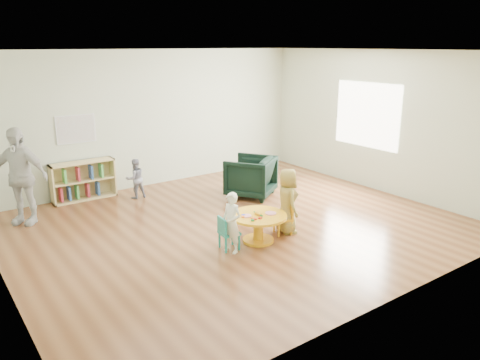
{
  "coord_description": "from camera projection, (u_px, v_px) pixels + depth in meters",
  "views": [
    {
      "loc": [
        -4.19,
        -5.92,
        2.89
      ],
      "look_at": [
        -0.14,
        -0.3,
        0.88
      ],
      "focal_mm": 35.0,
      "sensor_mm": 36.0,
      "label": 1
    }
  ],
  "objects": [
    {
      "name": "kid_chair_left",
      "position": [
        227.0,
        232.0,
        6.78
      ],
      "size": [
        0.3,
        0.3,
        0.5
      ],
      "rotation": [
        0.0,
        0.0,
        -1.71
      ],
      "color": "teal",
      "rests_on": "ground"
    },
    {
      "name": "child_right",
      "position": [
        287.0,
        201.0,
        7.34
      ],
      "size": [
        0.48,
        0.59,
        1.04
      ],
      "primitive_type": "imported",
      "rotation": [
        0.0,
        0.0,
        1.25
      ],
      "color": "yellow",
      "rests_on": "ground"
    },
    {
      "name": "toddler",
      "position": [
        135.0,
        179.0,
        9.04
      ],
      "size": [
        0.38,
        0.3,
        0.78
      ],
      "primitive_type": "imported",
      "rotation": [
        0.0,
        0.0,
        3.14
      ],
      "color": "#1B2244",
      "rests_on": "ground"
    },
    {
      "name": "alphabet_poster",
      "position": [
        76.0,
        129.0,
        8.82
      ],
      "size": [
        0.74,
        0.01,
        0.54
      ],
      "color": "silver",
      "rests_on": "ground"
    },
    {
      "name": "armchair",
      "position": [
        251.0,
        177.0,
        9.15
      ],
      "size": [
        1.18,
        1.19,
        0.79
      ],
      "primitive_type": "imported",
      "rotation": [
        0.0,
        0.0,
        3.73
      ],
      "color": "black",
      "rests_on": "ground"
    },
    {
      "name": "kid_chair_right",
      "position": [
        285.0,
        217.0,
        7.37
      ],
      "size": [
        0.34,
        0.34,
        0.5
      ],
      "rotation": [
        0.0,
        0.0,
        1.23
      ],
      "color": "#ECA513",
      "rests_on": "ground"
    },
    {
      "name": "room",
      "position": [
        237.0,
        111.0,
        7.25
      ],
      "size": [
        7.1,
        7.0,
        2.8
      ],
      "color": "brown",
      "rests_on": "ground"
    },
    {
      "name": "child_left",
      "position": [
        232.0,
        223.0,
        6.65
      ],
      "size": [
        0.29,
        0.37,
        0.89
      ],
      "primitive_type": "imported",
      "rotation": [
        0.0,
        0.0,
        -1.31
      ],
      "color": "white",
      "rests_on": "ground"
    },
    {
      "name": "activity_table",
      "position": [
        258.0,
        223.0,
        7.05
      ],
      "size": [
        0.86,
        0.86,
        0.47
      ],
      "rotation": [
        0.0,
        0.0,
        0.06
      ],
      "color": "#ECA513",
      "rests_on": "ground"
    },
    {
      "name": "bookshelf",
      "position": [
        82.0,
        181.0,
        8.99
      ],
      "size": [
        1.2,
        0.3,
        0.75
      ],
      "color": "tan",
      "rests_on": "ground"
    },
    {
      "name": "adult_caretaker",
      "position": [
        20.0,
        176.0,
        7.65
      ],
      "size": [
        0.96,
        0.95,
        1.63
      ],
      "primitive_type": "imported",
      "rotation": [
        0.0,
        0.0,
        -0.76
      ],
      "color": "silver",
      "rests_on": "ground"
    }
  ]
}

